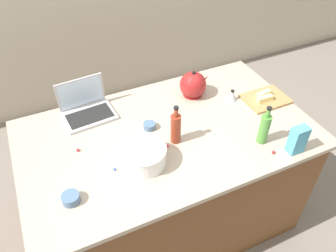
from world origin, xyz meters
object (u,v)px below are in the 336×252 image
bottle_soy (176,128)px  kitchen_timer (232,95)px  bottle_olive (264,128)px  kettle (193,85)px  ramekin_small (150,126)px  mixing_bowl_large (144,155)px  ramekin_medium (71,198)px  laptop (86,108)px  candy_bag (298,140)px  butter_stick_left (265,99)px  cutting_board (266,99)px  butter_stick_right (263,94)px

bottle_soy → kitchen_timer: (0.51, 0.20, -0.06)m
bottle_olive → kettle: bottle_olive is taller
bottle_olive → ramekin_small: size_ratio=3.32×
mixing_bowl_large → ramekin_medium: mixing_bowl_large is taller
laptop → kettle: (0.70, -0.10, 0.03)m
bottle_olive → ramekin_medium: (-1.09, 0.05, -0.08)m
laptop → ramekin_medium: size_ratio=3.69×
laptop → candy_bag: laptop is taller
laptop → bottle_soy: bearing=-48.9°
bottle_soy → candy_bag: bearing=-31.9°
butter_stick_left → kitchen_timer: bearing=145.4°
mixing_bowl_large → laptop: bearing=107.5°
kettle → cutting_board: (0.41, -0.26, -0.07)m
bottle_soy → ramekin_small: bearing=119.5°
mixing_bowl_large → cutting_board: bearing=10.8°
bottle_soy → butter_stick_left: size_ratio=2.26×
kettle → cutting_board: kettle is taller
cutting_board → butter_stick_left: 0.05m
ramekin_small → butter_stick_left: bearing=-6.5°
mixing_bowl_large → kettle: bearing=39.5°
kettle → mixing_bowl_large: bearing=-140.5°
ramekin_medium → bottle_olive: bearing=-2.4°
mixing_bowl_large → ramekin_small: (0.13, 0.25, -0.04)m
kettle → butter_stick_right: kettle is taller
bottle_olive → kitchen_timer: bearing=81.2°
cutting_board → candy_bag: (-0.15, -0.45, 0.08)m
bottle_soy → kettle: bearing=49.7°
cutting_board → ramekin_medium: 1.38m
cutting_board → kitchen_timer: kitchen_timer is taller
butter_stick_right → kitchen_timer: (-0.20, 0.08, -0.00)m
laptop → ramekin_medium: (-0.24, -0.63, -0.02)m
laptop → cutting_board: (1.12, -0.36, -0.04)m
mixing_bowl_large → ramekin_small: size_ratio=3.36×
bottle_soy → laptop: bearing=131.1°
butter_stick_right → candy_bag: bearing=-106.5°
kettle → bottle_soy: bearing=-130.3°
kettle → ramekin_medium: size_ratio=2.42×
butter_stick_left → candy_bag: candy_bag is taller
cutting_board → ramekin_small: bearing=175.3°
mixing_bowl_large → butter_stick_right: bearing=12.2°
ramekin_medium → butter_stick_right: bearing=12.0°
bottle_soy → butter_stick_left: bottle_soy is taller
laptop → butter_stick_right: laptop is taller
bottle_olive → cutting_board: bearing=49.2°
ramekin_small → mixing_bowl_large: bearing=-118.7°
bottle_olive → ramekin_small: 0.67m
mixing_bowl_large → butter_stick_left: 0.93m
laptop → cutting_board: laptop is taller
ramekin_medium → candy_bag: size_ratio=0.52×
mixing_bowl_large → kitchen_timer: 0.79m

